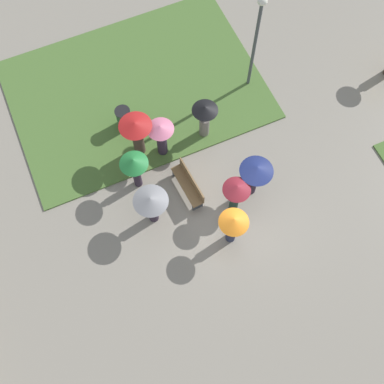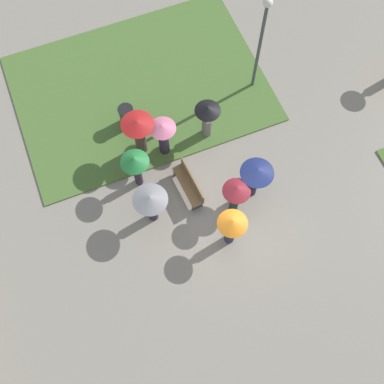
{
  "view_description": "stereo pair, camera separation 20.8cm",
  "coord_description": "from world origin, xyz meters",
  "px_view_note": "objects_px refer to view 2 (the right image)",
  "views": [
    {
      "loc": [
        4.88,
        -3.74,
        15.54
      ],
      "look_at": [
        -0.91,
        -1.19,
        0.97
      ],
      "focal_mm": 45.0,
      "sensor_mm": 36.0,
      "label": 1
    },
    {
      "loc": [
        4.96,
        -3.55,
        15.54
      ],
      "look_at": [
        -0.91,
        -1.19,
        0.97
      ],
      "focal_mm": 45.0,
      "sensor_mm": 36.0,
      "label": 2
    }
  ],
  "objects_px": {
    "trash_bin": "(127,116)",
    "crowd_person_red": "(139,131)",
    "lamp_post": "(262,34)",
    "park_bench": "(190,184)",
    "crowd_person_orange": "(232,226)",
    "crowd_person_pink": "(163,135)",
    "crowd_person_grey": "(151,202)",
    "crowd_person_black": "(207,117)",
    "crowd_person_maroon": "(236,193)",
    "crowd_person_green": "(135,164)",
    "crowd_person_navy": "(257,174)"
  },
  "relations": [
    {
      "from": "lamp_post",
      "to": "park_bench",
      "type": "bearing_deg",
      "value": -50.56
    },
    {
      "from": "park_bench",
      "to": "crowd_person_red",
      "type": "bearing_deg",
      "value": -158.87
    },
    {
      "from": "trash_bin",
      "to": "crowd_person_grey",
      "type": "height_order",
      "value": "crowd_person_grey"
    },
    {
      "from": "park_bench",
      "to": "trash_bin",
      "type": "bearing_deg",
      "value": -165.84
    },
    {
      "from": "crowd_person_grey",
      "to": "crowd_person_pink",
      "type": "distance_m",
      "value": 2.59
    },
    {
      "from": "lamp_post",
      "to": "crowd_person_pink",
      "type": "bearing_deg",
      "value": -70.9
    },
    {
      "from": "crowd_person_pink",
      "to": "crowd_person_black",
      "type": "distance_m",
      "value": 1.69
    },
    {
      "from": "crowd_person_grey",
      "to": "crowd_person_pink",
      "type": "relative_size",
      "value": 0.97
    },
    {
      "from": "crowd_person_orange",
      "to": "crowd_person_navy",
      "type": "xyz_separation_m",
      "value": [
        -1.28,
        1.43,
        0.14
      ]
    },
    {
      "from": "lamp_post",
      "to": "crowd_person_navy",
      "type": "relative_size",
      "value": 2.38
    },
    {
      "from": "park_bench",
      "to": "lamp_post",
      "type": "bearing_deg",
      "value": 125.05
    },
    {
      "from": "crowd_person_green",
      "to": "crowd_person_grey",
      "type": "xyz_separation_m",
      "value": [
        1.43,
        0.02,
        -0.11
      ]
    },
    {
      "from": "crowd_person_orange",
      "to": "crowd_person_maroon",
      "type": "distance_m",
      "value": 1.13
    },
    {
      "from": "park_bench",
      "to": "crowd_person_grey",
      "type": "height_order",
      "value": "crowd_person_grey"
    },
    {
      "from": "park_bench",
      "to": "crowd_person_navy",
      "type": "distance_m",
      "value": 2.41
    },
    {
      "from": "crowd_person_orange",
      "to": "crowd_person_black",
      "type": "height_order",
      "value": "crowd_person_orange"
    },
    {
      "from": "crowd_person_red",
      "to": "crowd_person_maroon",
      "type": "distance_m",
      "value": 3.99
    },
    {
      "from": "crowd_person_pink",
      "to": "crowd_person_black",
      "type": "xyz_separation_m",
      "value": [
        -0.1,
        1.69,
        0.01
      ]
    },
    {
      "from": "trash_bin",
      "to": "crowd_person_navy",
      "type": "height_order",
      "value": "crowd_person_navy"
    },
    {
      "from": "crowd_person_navy",
      "to": "crowd_person_red",
      "type": "bearing_deg",
      "value": -26.35
    },
    {
      "from": "crowd_person_orange",
      "to": "crowd_person_pink",
      "type": "distance_m",
      "value": 4.06
    },
    {
      "from": "crowd_person_green",
      "to": "crowd_person_red",
      "type": "relative_size",
      "value": 0.94
    },
    {
      "from": "crowd_person_pink",
      "to": "crowd_person_navy",
      "type": "relative_size",
      "value": 0.96
    },
    {
      "from": "crowd_person_pink",
      "to": "crowd_person_grey",
      "type": "bearing_deg",
      "value": 73.69
    },
    {
      "from": "crowd_person_orange",
      "to": "crowd_person_red",
      "type": "bearing_deg",
      "value": 21.32
    },
    {
      "from": "park_bench",
      "to": "trash_bin",
      "type": "height_order",
      "value": "trash_bin"
    },
    {
      "from": "crowd_person_grey",
      "to": "crowd_person_orange",
      "type": "distance_m",
      "value": 2.7
    },
    {
      "from": "crowd_person_grey",
      "to": "crowd_person_pink",
      "type": "height_order",
      "value": "crowd_person_pink"
    },
    {
      "from": "crowd_person_grey",
      "to": "crowd_person_black",
      "type": "bearing_deg",
      "value": -128.53
    },
    {
      "from": "crowd_person_red",
      "to": "crowd_person_orange",
      "type": "height_order",
      "value": "crowd_person_red"
    },
    {
      "from": "crowd_person_green",
      "to": "crowd_person_red",
      "type": "height_order",
      "value": "crowd_person_red"
    },
    {
      "from": "park_bench",
      "to": "crowd_person_maroon",
      "type": "bearing_deg",
      "value": 38.13
    },
    {
      "from": "crowd_person_green",
      "to": "crowd_person_black",
      "type": "distance_m",
      "value": 3.12
    },
    {
      "from": "trash_bin",
      "to": "crowd_person_red",
      "type": "distance_m",
      "value": 1.49
    },
    {
      "from": "park_bench",
      "to": "crowd_person_green",
      "type": "height_order",
      "value": "crowd_person_green"
    },
    {
      "from": "crowd_person_black",
      "to": "crowd_person_orange",
      "type": "bearing_deg",
      "value": 106.54
    },
    {
      "from": "lamp_post",
      "to": "crowd_person_navy",
      "type": "bearing_deg",
      "value": -25.02
    },
    {
      "from": "trash_bin",
      "to": "crowd_person_navy",
      "type": "distance_m",
      "value": 5.39
    },
    {
      "from": "crowd_person_pink",
      "to": "crowd_person_green",
      "type": "bearing_deg",
      "value": 45.92
    },
    {
      "from": "trash_bin",
      "to": "crowd_person_black",
      "type": "distance_m",
      "value": 3.04
    },
    {
      "from": "lamp_post",
      "to": "crowd_person_orange",
      "type": "distance_m",
      "value": 6.55
    },
    {
      "from": "lamp_post",
      "to": "crowd_person_green",
      "type": "relative_size",
      "value": 2.4
    },
    {
      "from": "crowd_person_red",
      "to": "lamp_post",
      "type": "bearing_deg",
      "value": 36.88
    },
    {
      "from": "lamp_post",
      "to": "crowd_person_navy",
      "type": "height_order",
      "value": "lamp_post"
    },
    {
      "from": "park_bench",
      "to": "crowd_person_orange",
      "type": "bearing_deg",
      "value": 9.76
    },
    {
      "from": "crowd_person_pink",
      "to": "crowd_person_maroon",
      "type": "bearing_deg",
      "value": 127.8
    },
    {
      "from": "crowd_person_grey",
      "to": "crowd_person_maroon",
      "type": "relative_size",
      "value": 0.97
    },
    {
      "from": "crowd_person_black",
      "to": "crowd_person_maroon",
      "type": "relative_size",
      "value": 0.99
    },
    {
      "from": "crowd_person_grey",
      "to": "crowd_person_orange",
      "type": "relative_size",
      "value": 0.95
    },
    {
      "from": "lamp_post",
      "to": "crowd_person_green",
      "type": "bearing_deg",
      "value": -67.32
    }
  ]
}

